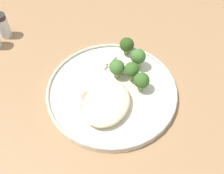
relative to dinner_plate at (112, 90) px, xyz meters
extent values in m
cube|color=#9E754C|center=(0.00, 0.01, -0.03)|extent=(1.40, 1.00, 0.04)
cube|color=olive|center=(0.64, 0.45, -0.40)|extent=(0.06, 0.06, 0.70)
cylinder|color=beige|center=(0.00, 0.00, 0.00)|extent=(0.29, 0.29, 0.01)
torus|color=beige|center=(0.00, 0.00, 0.01)|extent=(0.29, 0.29, 0.01)
ellipsoid|color=beige|center=(-0.05, -0.01, 0.02)|extent=(0.12, 0.10, 0.03)
cylinder|color=beige|center=(-0.07, 0.03, 0.01)|extent=(0.03, 0.03, 0.01)
cylinder|color=#988766|center=(-0.07, 0.03, 0.02)|extent=(0.03, 0.03, 0.00)
cylinder|color=beige|center=(-0.05, 0.04, 0.01)|extent=(0.03, 0.03, 0.01)
cylinder|color=#988766|center=(-0.05, 0.04, 0.02)|extent=(0.02, 0.02, 0.00)
cylinder|color=#E5C689|center=(-0.05, -0.01, 0.01)|extent=(0.03, 0.03, 0.02)
cylinder|color=#958159|center=(-0.05, -0.01, 0.02)|extent=(0.03, 0.03, 0.00)
cylinder|color=#DBB77A|center=(-0.01, -0.02, 0.01)|extent=(0.02, 0.02, 0.01)
cylinder|color=#8E774F|center=(-0.01, -0.02, 0.02)|extent=(0.02, 0.02, 0.00)
cylinder|color=#7A994C|center=(0.12, 0.01, 0.01)|extent=(0.02, 0.02, 0.02)
sphere|color=#2D4C19|center=(0.12, 0.01, 0.03)|extent=(0.03, 0.03, 0.03)
cylinder|color=#89A356|center=(0.04, -0.03, 0.01)|extent=(0.01, 0.01, 0.02)
sphere|color=#386023|center=(0.04, -0.03, 0.04)|extent=(0.03, 0.03, 0.03)
cylinder|color=#89A356|center=(0.04, 0.01, 0.01)|extent=(0.02, 0.02, 0.02)
sphere|color=#42702D|center=(0.04, 0.01, 0.03)|extent=(0.03, 0.03, 0.03)
cylinder|color=#89A356|center=(0.03, -0.06, 0.01)|extent=(0.02, 0.02, 0.02)
sphere|color=#386023|center=(0.03, -0.06, 0.03)|extent=(0.03, 0.03, 0.03)
cylinder|color=#89A356|center=(0.09, -0.03, 0.01)|extent=(0.02, 0.02, 0.02)
sphere|color=#42702D|center=(0.09, -0.03, 0.04)|extent=(0.04, 0.04, 0.04)
cube|color=silver|center=(0.06, 0.01, 0.01)|extent=(0.01, 0.06, 0.00)
cube|color=silver|center=(0.07, 0.04, 0.01)|extent=(0.05, 0.02, 0.00)
cylinder|color=white|center=(0.07, 0.34, 0.02)|extent=(0.03, 0.03, 0.05)
camera|label=1|loc=(-0.33, -0.14, 0.48)|focal=42.89mm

